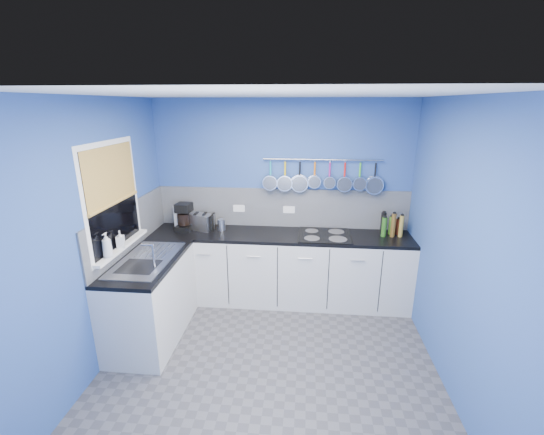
% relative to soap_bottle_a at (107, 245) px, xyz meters
% --- Properties ---
extents(floor, '(3.20, 3.00, 0.02)m').
position_rel_soap_bottle_a_xyz_m(floor, '(1.53, -0.01, -1.18)').
color(floor, '#47474C').
rests_on(floor, ground).
extents(ceiling, '(3.20, 3.00, 0.02)m').
position_rel_soap_bottle_a_xyz_m(ceiling, '(1.53, -0.01, 1.34)').
color(ceiling, white).
rests_on(ceiling, ground).
extents(wall_back, '(3.20, 0.02, 2.50)m').
position_rel_soap_bottle_a_xyz_m(wall_back, '(1.53, 1.50, 0.08)').
color(wall_back, '#2D4C92').
rests_on(wall_back, ground).
extents(wall_front, '(3.20, 0.02, 2.50)m').
position_rel_soap_bottle_a_xyz_m(wall_front, '(1.53, -1.52, 0.08)').
color(wall_front, '#2D4C92').
rests_on(wall_front, ground).
extents(wall_left, '(0.02, 3.00, 2.50)m').
position_rel_soap_bottle_a_xyz_m(wall_left, '(-0.08, -0.01, 0.08)').
color(wall_left, '#2D4C92').
rests_on(wall_left, ground).
extents(wall_right, '(0.02, 3.00, 2.50)m').
position_rel_soap_bottle_a_xyz_m(wall_right, '(3.14, -0.01, 0.08)').
color(wall_right, '#2D4C92').
rests_on(wall_right, ground).
extents(backsplash_back, '(3.20, 0.02, 0.50)m').
position_rel_soap_bottle_a_xyz_m(backsplash_back, '(1.53, 1.48, -0.02)').
color(backsplash_back, gray).
rests_on(backsplash_back, wall_back).
extents(backsplash_left, '(0.02, 1.80, 0.50)m').
position_rel_soap_bottle_a_xyz_m(backsplash_left, '(-0.06, 0.59, -0.02)').
color(backsplash_left, gray).
rests_on(backsplash_left, wall_left).
extents(cabinet_run_back, '(3.20, 0.60, 0.86)m').
position_rel_soap_bottle_a_xyz_m(cabinet_run_back, '(1.53, 1.19, -0.74)').
color(cabinet_run_back, silver).
rests_on(cabinet_run_back, ground).
extents(worktop_back, '(3.20, 0.60, 0.04)m').
position_rel_soap_bottle_a_xyz_m(worktop_back, '(1.53, 1.19, -0.29)').
color(worktop_back, black).
rests_on(worktop_back, cabinet_run_back).
extents(cabinet_run_left, '(0.60, 1.20, 0.86)m').
position_rel_soap_bottle_a_xyz_m(cabinet_run_left, '(0.23, 0.29, -0.74)').
color(cabinet_run_left, silver).
rests_on(cabinet_run_left, ground).
extents(worktop_left, '(0.60, 1.20, 0.04)m').
position_rel_soap_bottle_a_xyz_m(worktop_left, '(0.23, 0.29, -0.29)').
color(worktop_left, black).
rests_on(worktop_left, cabinet_run_left).
extents(window_frame, '(0.01, 1.00, 1.10)m').
position_rel_soap_bottle_a_xyz_m(window_frame, '(-0.05, 0.29, 0.38)').
color(window_frame, white).
rests_on(window_frame, wall_left).
extents(window_glass, '(0.01, 0.90, 1.00)m').
position_rel_soap_bottle_a_xyz_m(window_glass, '(-0.04, 0.29, 0.38)').
color(window_glass, black).
rests_on(window_glass, wall_left).
extents(bamboo_blind, '(0.01, 0.90, 0.55)m').
position_rel_soap_bottle_a_xyz_m(bamboo_blind, '(-0.03, 0.29, 0.61)').
color(bamboo_blind, gold).
rests_on(bamboo_blind, wall_left).
extents(window_sill, '(0.10, 0.98, 0.03)m').
position_rel_soap_bottle_a_xyz_m(window_sill, '(-0.02, 0.29, -0.13)').
color(window_sill, white).
rests_on(window_sill, wall_left).
extents(sink_unit, '(0.50, 0.95, 0.01)m').
position_rel_soap_bottle_a_xyz_m(sink_unit, '(0.23, 0.29, -0.27)').
color(sink_unit, silver).
rests_on(sink_unit, worktop_left).
extents(mixer_tap, '(0.12, 0.08, 0.26)m').
position_rel_soap_bottle_a_xyz_m(mixer_tap, '(0.39, 0.11, -0.14)').
color(mixer_tap, silver).
rests_on(mixer_tap, worktop_left).
extents(socket_left, '(0.15, 0.01, 0.09)m').
position_rel_soap_bottle_a_xyz_m(socket_left, '(0.98, 1.47, -0.04)').
color(socket_left, white).
rests_on(socket_left, backsplash_back).
extents(socket_right, '(0.15, 0.01, 0.09)m').
position_rel_soap_bottle_a_xyz_m(socket_right, '(1.63, 1.47, -0.04)').
color(socket_right, white).
rests_on(socket_right, backsplash_back).
extents(pot_rail, '(1.45, 0.02, 0.02)m').
position_rel_soap_bottle_a_xyz_m(pot_rail, '(2.03, 1.44, 0.61)').
color(pot_rail, silver).
rests_on(pot_rail, wall_back).
extents(soap_bottle_a, '(0.10, 0.10, 0.24)m').
position_rel_soap_bottle_a_xyz_m(soap_bottle_a, '(0.00, 0.00, 0.00)').
color(soap_bottle_a, white).
rests_on(soap_bottle_a, window_sill).
extents(soap_bottle_b, '(0.10, 0.10, 0.17)m').
position_rel_soap_bottle_a_xyz_m(soap_bottle_b, '(0.00, 0.24, -0.03)').
color(soap_bottle_b, white).
rests_on(soap_bottle_b, window_sill).
extents(paper_towel, '(0.15, 0.15, 0.29)m').
position_rel_soap_bottle_a_xyz_m(paper_towel, '(0.24, 1.28, -0.12)').
color(paper_towel, white).
rests_on(paper_towel, worktop_back).
extents(coffee_maker, '(0.21, 0.23, 0.34)m').
position_rel_soap_bottle_a_xyz_m(coffee_maker, '(0.32, 1.21, -0.10)').
color(coffee_maker, black).
rests_on(coffee_maker, worktop_back).
extents(toaster, '(0.35, 0.27, 0.20)m').
position_rel_soap_bottle_a_xyz_m(toaster, '(0.52, 1.27, -0.17)').
color(toaster, silver).
rests_on(toaster, worktop_back).
extents(canister, '(0.10, 0.10, 0.14)m').
position_rel_soap_bottle_a_xyz_m(canister, '(0.79, 1.26, -0.20)').
color(canister, silver).
rests_on(canister, worktop_back).
extents(hob, '(0.63, 0.55, 0.01)m').
position_rel_soap_bottle_a_xyz_m(hob, '(2.08, 1.17, -0.26)').
color(hob, black).
rests_on(hob, worktop_back).
extents(pan_0, '(0.19, 0.10, 0.38)m').
position_rel_soap_bottle_a_xyz_m(pan_0, '(1.40, 1.43, 0.42)').
color(pan_0, silver).
rests_on(pan_0, pot_rail).
extents(pan_1, '(0.20, 0.10, 0.39)m').
position_rel_soap_bottle_a_xyz_m(pan_1, '(1.58, 1.43, 0.42)').
color(pan_1, silver).
rests_on(pan_1, pot_rail).
extents(pan_2, '(0.22, 0.05, 0.41)m').
position_rel_soap_bottle_a_xyz_m(pan_2, '(1.76, 1.43, 0.41)').
color(pan_2, silver).
rests_on(pan_2, pot_rail).
extents(pan_3, '(0.16, 0.06, 0.35)m').
position_rel_soap_bottle_a_xyz_m(pan_3, '(1.94, 1.43, 0.43)').
color(pan_3, silver).
rests_on(pan_3, pot_rail).
extents(pan_4, '(0.15, 0.11, 0.34)m').
position_rel_soap_bottle_a_xyz_m(pan_4, '(2.12, 1.43, 0.44)').
color(pan_4, silver).
rests_on(pan_4, pot_rail).
extents(pan_5, '(0.19, 0.09, 0.38)m').
position_rel_soap_bottle_a_xyz_m(pan_5, '(2.30, 1.43, 0.42)').
color(pan_5, silver).
rests_on(pan_5, pot_rail).
extents(pan_6, '(0.17, 0.10, 0.36)m').
position_rel_soap_bottle_a_xyz_m(pan_6, '(2.48, 1.43, 0.43)').
color(pan_6, silver).
rests_on(pan_6, pot_rail).
extents(pan_7, '(0.22, 0.06, 0.41)m').
position_rel_soap_bottle_a_xyz_m(pan_7, '(2.67, 1.43, 0.41)').
color(pan_7, silver).
rests_on(pan_7, pot_rail).
extents(condiment_0, '(0.06, 0.06, 0.20)m').
position_rel_soap_bottle_a_xyz_m(condiment_0, '(2.97, 1.31, -0.17)').
color(condiment_0, '#4C190C').
rests_on(condiment_0, worktop_back).
extents(condiment_1, '(0.06, 0.06, 0.22)m').
position_rel_soap_bottle_a_xyz_m(condiment_1, '(2.88, 1.31, -0.16)').
color(condiment_1, '#3F721E').
rests_on(condiment_1, worktop_back).
extents(condiment_2, '(0.06, 0.06, 0.27)m').
position_rel_soap_bottle_a_xyz_m(condiment_2, '(2.79, 1.32, -0.14)').
color(condiment_2, black).
rests_on(condiment_2, worktop_back).
extents(condiment_3, '(0.05, 0.05, 0.26)m').
position_rel_soap_bottle_a_xyz_m(condiment_3, '(2.98, 1.23, -0.14)').
color(condiment_3, olive).
rests_on(condiment_3, worktop_back).
extents(condiment_4, '(0.05, 0.05, 0.29)m').
position_rel_soap_bottle_a_xyz_m(condiment_4, '(2.89, 1.22, -0.13)').
color(condiment_4, brown).
rests_on(condiment_4, worktop_back).
extents(condiment_5, '(0.06, 0.06, 0.24)m').
position_rel_soap_bottle_a_xyz_m(condiment_5, '(2.78, 1.22, -0.15)').
color(condiment_5, '#265919').
rests_on(condiment_5, worktop_back).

